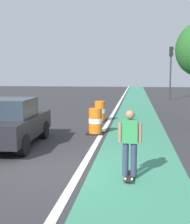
{
  "coord_description": "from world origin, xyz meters",
  "views": [
    {
      "loc": [
        2.32,
        -7.44,
        2.55
      ],
      "look_at": [
        0.79,
        3.52,
        1.1
      ],
      "focal_mm": 47.16,
      "sensor_mm": 36.0,
      "label": 1
    }
  ],
  "objects_px": {
    "traffic_barrel_front": "(95,121)",
    "traffic_barrel_mid": "(100,111)",
    "skateboarder_on_lane": "(130,142)",
    "traffic_light_corner": "(171,64)",
    "parked_sedan_nearest": "(11,123)"
  },
  "relations": [
    {
      "from": "traffic_barrel_front",
      "to": "traffic_barrel_mid",
      "type": "height_order",
      "value": "same"
    },
    {
      "from": "skateboarder_on_lane",
      "to": "traffic_barrel_mid",
      "type": "bearing_deg",
      "value": 101.69
    },
    {
      "from": "traffic_light_corner",
      "to": "traffic_barrel_mid",
      "type": "bearing_deg",
      "value": -110.49
    },
    {
      "from": "parked_sedan_nearest",
      "to": "traffic_light_corner",
      "type": "height_order",
      "value": "traffic_light_corner"
    },
    {
      "from": "skateboarder_on_lane",
      "to": "traffic_barrel_front",
      "type": "relative_size",
      "value": 1.55
    },
    {
      "from": "traffic_light_corner",
      "to": "parked_sedan_nearest",
      "type": "bearing_deg",
      "value": -111.21
    },
    {
      "from": "skateboarder_on_lane",
      "to": "parked_sedan_nearest",
      "type": "distance_m",
      "value": 5.03
    },
    {
      "from": "traffic_barrel_mid",
      "to": "traffic_light_corner",
      "type": "bearing_deg",
      "value": 69.51
    },
    {
      "from": "traffic_barrel_front",
      "to": "traffic_light_corner",
      "type": "relative_size",
      "value": 0.21
    },
    {
      "from": "parked_sedan_nearest",
      "to": "skateboarder_on_lane",
      "type": "bearing_deg",
      "value": -32.9
    },
    {
      "from": "traffic_barrel_mid",
      "to": "traffic_light_corner",
      "type": "distance_m",
      "value": 15.09
    },
    {
      "from": "parked_sedan_nearest",
      "to": "traffic_barrel_front",
      "type": "xyz_separation_m",
      "value": [
        2.66,
        2.5,
        -0.3
      ]
    },
    {
      "from": "traffic_barrel_mid",
      "to": "traffic_light_corner",
      "type": "xyz_separation_m",
      "value": [
        5.18,
        13.85,
        2.97
      ]
    },
    {
      "from": "skateboarder_on_lane",
      "to": "traffic_barrel_mid",
      "type": "height_order",
      "value": "skateboarder_on_lane"
    },
    {
      "from": "skateboarder_on_lane",
      "to": "traffic_light_corner",
      "type": "distance_m",
      "value": 22.8
    }
  ]
}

